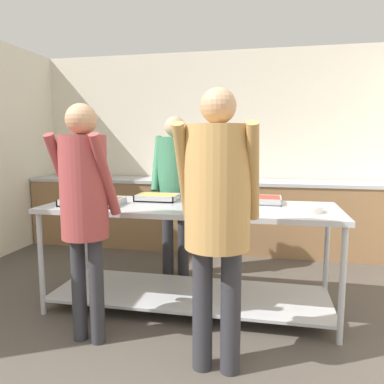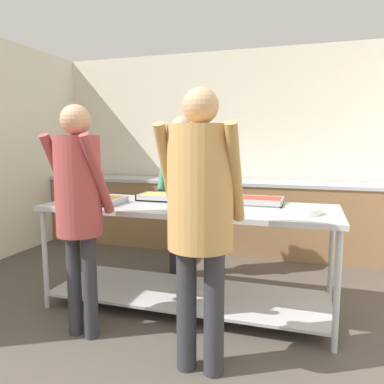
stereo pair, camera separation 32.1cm
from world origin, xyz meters
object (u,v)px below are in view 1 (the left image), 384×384
Objects in this scene: cook_behind_counter at (175,179)px; water_bottle at (205,171)px; sauce_pan at (199,201)px; serving_tray_greens at (92,202)px; guest_serving_right at (217,203)px; serving_tray_vegetables at (158,198)px; guest_serving_left at (84,197)px; plate_stack at (305,209)px; serving_tray_roast at (255,200)px.

cook_behind_counter is 6.87× the size of water_bottle.
sauce_pan is 0.24× the size of cook_behind_counter.
serving_tray_greens is 0.28× the size of guest_serving_right.
serving_tray_vegetables is 0.92× the size of sauce_pan.
cook_behind_counter is at bearing 78.97° from guest_serving_left.
plate_stack is at bearing 1.35° from serving_tray_greens.
guest_serving_right reaches higher than cook_behind_counter.
serving_tray_roast is 0.26× the size of guest_serving_left.
serving_tray_vegetables is 0.55m from cook_behind_counter.
serving_tray_roast is 1.83m from water_bottle.
cook_behind_counter is at bearing 86.81° from serving_tray_vegetables.
serving_tray_greens is 1.73m from plate_stack.
water_bottle reaches higher than serving_tray_roast.
plate_stack is (0.39, -0.35, -0.00)m from serving_tray_roast.
sauce_pan is at bearing 107.62° from guest_serving_right.
water_bottle is at bearing 81.41° from guest_serving_left.
guest_serving_left is 0.97× the size of guest_serving_right.
sauce_pan is 1.64× the size of water_bottle.
serving_tray_roast is (0.88, 0.04, 0.00)m from serving_tray_vegetables.
plate_stack is (1.26, -0.31, -0.00)m from serving_tray_vegetables.
water_bottle is (-0.73, 1.67, 0.12)m from serving_tray_roast.
water_bottle reaches higher than serving_tray_greens.
guest_serving_left is 1.00× the size of cook_behind_counter.
guest_serving_right is 2.82m from water_bottle.
serving_tray_vegetables is 0.47m from sauce_pan.
guest_serving_left is (-0.25, -0.90, 0.13)m from serving_tray_vegetables.
guest_serving_left is at bearing 170.49° from guest_serving_right.
serving_tray_vegetables is 0.22× the size of cook_behind_counter.
serving_tray_greens and serving_tray_roast have the same top height.
guest_serving_left is at bearing -101.03° from cook_behind_counter.
serving_tray_roast is at bearing 2.53° from serving_tray_vegetables.
sauce_pan is (0.42, -0.20, 0.02)m from serving_tray_vegetables.
cook_behind_counter is (-0.85, 0.50, 0.12)m from serving_tray_roast.
sauce_pan reaches higher than serving_tray_vegetables.
cook_behind_counter reaches higher than sauce_pan.
water_bottle is (-0.28, 1.91, 0.10)m from sauce_pan.
guest_serving_left is (-1.13, -0.93, 0.13)m from serving_tray_roast.
water_bottle is at bearing 85.18° from serving_tray_vegetables.
water_bottle is at bearing 119.04° from plate_stack.
cook_behind_counter is (0.03, 0.54, 0.12)m from serving_tray_vegetables.
guest_serving_right is at bearing -67.37° from cook_behind_counter.
guest_serving_left reaches higher than serving_tray_greens.
cook_behind_counter is 1.18m from water_bottle.
serving_tray_greens is at bearing -163.89° from serving_tray_roast.
guest_serving_left reaches higher than plate_stack.
plate_stack is (0.84, -0.11, -0.02)m from sauce_pan.
plate_stack is 0.16× the size of cook_behind_counter.
serving_tray_vegetables is 1.30m from plate_stack.
sauce_pan reaches higher than serving_tray_greens.
serving_tray_vegetables is 0.84× the size of serving_tray_roast.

